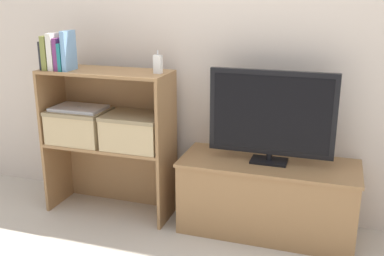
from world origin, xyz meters
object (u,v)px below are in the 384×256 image
at_px(book_olive, 49,52).
at_px(book_plum, 61,54).
at_px(book_ivory, 55,51).
at_px(storage_basket_right, 135,129).
at_px(laptop, 79,108).
at_px(book_charcoal, 46,55).
at_px(baby_monitor, 158,64).
at_px(book_skyblue, 69,51).
at_px(storage_basket_left, 80,124).
at_px(tv_stand, 267,197).
at_px(book_teal, 65,57).
at_px(tv, 271,115).

relative_size(book_olive, book_plum, 1.06).
xyz_separation_m(book_olive, book_ivory, (0.04, 0.00, 0.01)).
height_order(storage_basket_right, laptop, laptop).
xyz_separation_m(book_charcoal, baby_monitor, (0.76, 0.07, -0.03)).
xyz_separation_m(book_skyblue, baby_monitor, (0.58, 0.07, -0.07)).
bearing_deg(baby_monitor, book_ivory, -174.32).
bearing_deg(storage_basket_left, book_plum, -142.59).
distance_m(book_plum, laptop, 0.38).
bearing_deg(storage_basket_right, storage_basket_left, 180.00).
relative_size(book_ivory, book_skyblue, 0.94).
bearing_deg(laptop, tv_stand, 2.70).
distance_m(book_teal, storage_basket_left, 0.46).
distance_m(tv_stand, baby_monitor, 1.07).
height_order(book_olive, storage_basket_right, book_olive).
relative_size(storage_basket_left, storage_basket_right, 1.00).
bearing_deg(book_ivory, laptop, 25.55).
xyz_separation_m(tv_stand, book_ivory, (-1.39, -0.11, 0.87)).
relative_size(tv_stand, book_olive, 5.01).
height_order(tv_stand, storage_basket_right, storage_basket_right).
bearing_deg(tv_stand, book_skyblue, -174.96).
xyz_separation_m(tv, book_skyblue, (-1.28, -0.11, 0.34)).
bearing_deg(book_olive, book_ivory, 0.00).
bearing_deg(laptop, book_ivory, -154.45).
distance_m(book_charcoal, book_plum, 0.12).
height_order(tv_stand, book_plum, book_plum).
bearing_deg(laptop, tv, 2.63).
relative_size(tv_stand, book_ivory, 4.64).
height_order(book_plum, storage_basket_right, book_plum).
bearing_deg(book_teal, storage_basket_right, 6.75).
xyz_separation_m(tv, laptop, (-1.27, -0.06, -0.05)).
bearing_deg(laptop, book_plum, -142.59).
bearing_deg(storage_basket_left, book_charcoal, -163.98).
bearing_deg(tv, storage_basket_left, -177.37).
relative_size(book_ivory, book_plum, 1.14).
distance_m(book_charcoal, storage_basket_right, 0.75).
relative_size(tv_stand, laptop, 3.15).
height_order(tv, storage_basket_left, tv).
bearing_deg(laptop, book_teal, -126.73).
xyz_separation_m(baby_monitor, storage_basket_left, (-0.57, -0.02, -0.43)).
relative_size(book_plum, baby_monitor, 1.44).
relative_size(storage_basket_left, laptop, 1.12).
bearing_deg(book_ivory, book_teal, 0.00).
xyz_separation_m(book_plum, storage_basket_right, (0.48, 0.05, -0.48)).
relative_size(book_teal, baby_monitor, 1.22).
bearing_deg(book_teal, book_plum, 180.00).
relative_size(book_charcoal, storage_basket_right, 0.47).
distance_m(tv, storage_basket_left, 1.29).
relative_size(book_teal, laptop, 0.50).
distance_m(book_skyblue, laptop, 0.39).
height_order(book_skyblue, storage_basket_left, book_skyblue).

